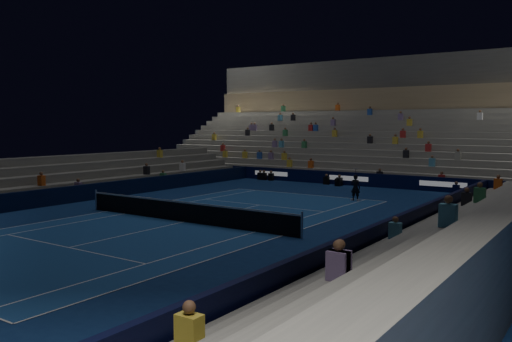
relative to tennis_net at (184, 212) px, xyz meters
name	(u,v)px	position (x,y,z in m)	size (l,w,h in m)	color
ground	(184,222)	(0.00, 0.00, -0.50)	(90.00, 90.00, 0.00)	navy
court_surface	(184,222)	(0.00, 0.00, -0.50)	(10.97, 23.77, 0.01)	navy
sponsor_barrier_far	(349,179)	(0.00, 18.50, 0.00)	(44.00, 0.25, 1.00)	black
sponsor_barrier_east	(380,236)	(9.70, 0.00, 0.00)	(0.25, 37.00, 1.00)	black
sponsor_barrier_west	(59,196)	(-9.70, 0.00, 0.00)	(0.25, 37.00, 1.00)	black
grandstand_main	(394,138)	(0.00, 27.90, 2.87)	(44.00, 15.20, 11.20)	slate
grandstand_east	(479,236)	(13.17, 0.00, 0.41)	(5.00, 37.00, 2.50)	slate
grandstand_west	(24,185)	(-13.17, 0.00, 0.41)	(5.00, 37.00, 2.50)	#63635E
tennis_net	(184,212)	(0.00, 0.00, 0.00)	(12.90, 0.10, 1.10)	#B2B2B7
tennis_player	(355,188)	(3.76, 11.20, 0.29)	(0.58, 0.38, 1.60)	black
broadcast_camera	(339,182)	(-0.48, 17.66, -0.21)	(0.43, 0.87, 0.56)	black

